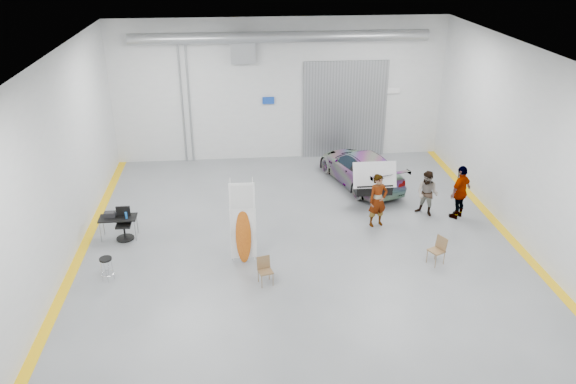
{
  "coord_description": "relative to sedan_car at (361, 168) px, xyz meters",
  "views": [
    {
      "loc": [
        -1.87,
        -15.13,
        9.06
      ],
      "look_at": [
        -0.32,
        1.06,
        1.5
      ],
      "focal_mm": 35.0,
      "sensor_mm": 36.0,
      "label": 1
    }
  ],
  "objects": [
    {
      "name": "surfboard_display",
      "position": [
        -4.71,
        -5.37,
        0.44
      ],
      "size": [
        0.77,
        0.22,
        2.73
      ],
      "rotation": [
        0.0,
        0.0,
        -0.0
      ],
      "color": "white",
      "rests_on": "ground"
    },
    {
      "name": "person_a",
      "position": [
        -0.19,
        -3.49,
        0.26
      ],
      "size": [
        0.77,
        0.6,
        1.85
      ],
      "primitive_type": "imported",
      "rotation": [
        0.0,
        0.0,
        0.27
      ],
      "color": "#906E4E",
      "rests_on": "ground"
    },
    {
      "name": "sedan_car",
      "position": [
        0.0,
        0.0,
        0.0
      ],
      "size": [
        3.08,
        4.93,
        1.33
      ],
      "primitive_type": "imported",
      "rotation": [
        0.0,
        0.0,
        3.43
      ],
      "color": "silver",
      "rests_on": "ground"
    },
    {
      "name": "folding_chair_far",
      "position": [
        0.99,
        -6.05,
        -0.4
      ],
      "size": [
        0.53,
        0.66,
        0.86
      ],
      "rotation": [
        0.0,
        0.0,
        -1.1
      ],
      "color": "brown",
      "rests_on": "ground"
    },
    {
      "name": "ground",
      "position": [
        -2.91,
        -4.84,
        -0.67
      ],
      "size": [
        16.0,
        16.0,
        0.0
      ],
      "primitive_type": "plane",
      "color": "slate",
      "rests_on": "ground"
    },
    {
      "name": "office_chair",
      "position": [
        -8.52,
        -3.61,
        -0.2
      ],
      "size": [
        0.56,
        0.56,
        1.06
      ],
      "rotation": [
        0.0,
        0.0,
        0.02
      ],
      "color": "black",
      "rests_on": "ground"
    },
    {
      "name": "work_table",
      "position": [
        -8.76,
        -3.55,
        0.08
      ],
      "size": [
        1.19,
        0.6,
        0.96
      ],
      "rotation": [
        0.0,
        0.0,
        0.01
      ],
      "color": "gray",
      "rests_on": "ground"
    },
    {
      "name": "person_b",
      "position": [
        1.72,
        -2.9,
        0.15
      ],
      "size": [
        1.0,
        0.98,
        1.63
      ],
      "primitive_type": "imported",
      "rotation": [
        0.0,
        0.0,
        -0.72
      ],
      "color": "slate",
      "rests_on": "ground"
    },
    {
      "name": "room_shell",
      "position": [
        -2.67,
        -2.62,
        3.41
      ],
      "size": [
        14.02,
        16.18,
        6.01
      ],
      "color": "silver",
      "rests_on": "ground"
    },
    {
      "name": "person_c",
      "position": [
        2.77,
        -3.19,
        0.3
      ],
      "size": [
        1.17,
        1.05,
        1.93
      ],
      "primitive_type": "imported",
      "rotation": [
        0.0,
        0.0,
        3.8
      ],
      "color": "#986532",
      "rests_on": "ground"
    },
    {
      "name": "folding_chair_near",
      "position": [
        -4.14,
        -6.64,
        -0.41
      ],
      "size": [
        0.47,
        0.49,
        0.81
      ],
      "rotation": [
        0.0,
        0.0,
        0.26
      ],
      "color": "brown",
      "rests_on": "ground"
    },
    {
      "name": "shop_stool",
      "position": [
        -8.61,
        -6.03,
        -0.3
      ],
      "size": [
        0.37,
        0.37,
        0.73
      ],
      "rotation": [
        0.0,
        0.0,
        0.41
      ],
      "color": "black",
      "rests_on": "ground"
    },
    {
      "name": "trunk_lid",
      "position": [
        0.0,
        -2.04,
        0.69
      ],
      "size": [
        1.55,
        0.94,
        0.04
      ],
      "primitive_type": "cube",
      "color": "silver",
      "rests_on": "sedan_car"
    }
  ]
}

